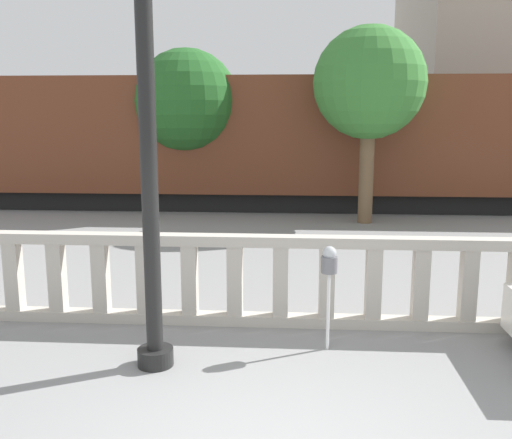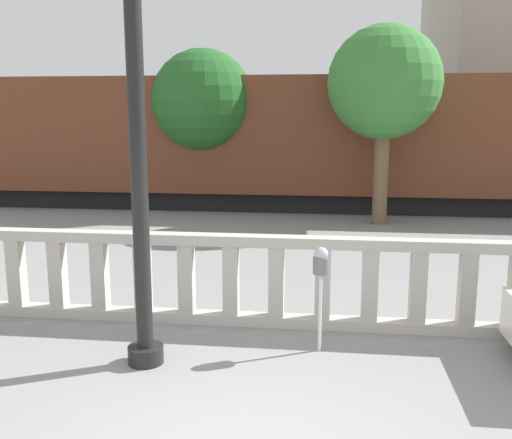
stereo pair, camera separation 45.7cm
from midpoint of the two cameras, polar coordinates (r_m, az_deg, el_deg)
balustrade at (r=7.61m, az=3.78°, el=-6.21°), size 12.09×0.24×1.23m
lamppost at (r=6.20m, az=-9.69°, el=8.28°), size 0.41×0.41×5.20m
parking_meter at (r=6.76m, az=8.46°, el=-4.75°), size 0.19×0.19×1.28m
train_near at (r=17.11m, az=11.42°, el=7.71°), size 26.21×2.73×4.42m
train_far at (r=34.46m, az=3.55°, el=8.92°), size 25.12×2.90×3.98m
tree_left at (r=16.52m, az=-4.54°, el=11.62°), size 2.92×2.92×4.59m
tree_right at (r=14.79m, az=13.62°, el=13.05°), size 2.81×2.81×4.95m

